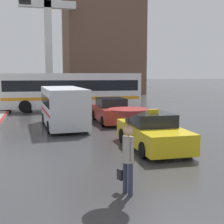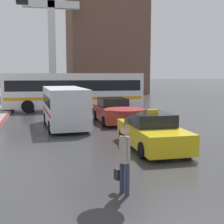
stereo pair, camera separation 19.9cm
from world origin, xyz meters
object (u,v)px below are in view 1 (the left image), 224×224
(monument_cross, at_px, (48,24))
(taxi, at_px, (152,132))
(sedan_red, at_px, (112,111))
(ambulance_van, at_px, (63,105))
(pedestrian_with_umbrella, at_px, (128,126))
(city_bus, at_px, (72,90))

(monument_cross, bearing_deg, taxi, -84.92)
(sedan_red, xyz_separation_m, ambulance_van, (-3.05, -1.07, 0.54))
(taxi, relative_size, ambulance_van, 0.81)
(taxi, xyz_separation_m, sedan_red, (0.03, 6.88, 0.03))
(ambulance_van, distance_m, pedestrian_with_umbrella, 10.27)
(city_bus, bearing_deg, ambulance_van, -6.86)
(ambulance_van, xyz_separation_m, monument_cross, (0.37, 23.96, 7.94))
(taxi, distance_m, pedestrian_with_umbrella, 5.12)
(city_bus, relative_size, pedestrian_with_umbrella, 5.21)
(taxi, distance_m, ambulance_van, 6.58)
(city_bus, height_order, pedestrian_with_umbrella, city_bus)
(sedan_red, bearing_deg, city_bus, -76.96)
(taxi, relative_size, city_bus, 0.39)
(city_bus, bearing_deg, pedestrian_with_umbrella, 0.62)
(pedestrian_with_umbrella, bearing_deg, taxi, -47.61)
(city_bus, relative_size, monument_cross, 0.69)
(taxi, xyz_separation_m, monument_cross, (-2.65, 29.78, 8.51))
(city_bus, bearing_deg, monument_cross, -173.29)
(sedan_red, xyz_separation_m, pedestrian_with_umbrella, (-2.39, -11.30, 1.04))
(pedestrian_with_umbrella, bearing_deg, monument_cross, -19.03)
(ambulance_van, height_order, pedestrian_with_umbrella, ambulance_van)
(ambulance_van, distance_m, monument_cross, 25.25)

